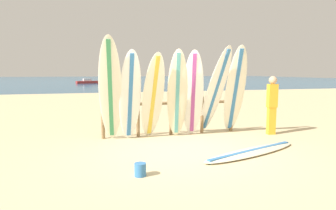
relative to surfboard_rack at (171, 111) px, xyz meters
The scene contains 14 objects.
ground_plane 1.79m from the surfboard_rack, 97.16° to the right, with size 120.00×120.00×0.00m, color #D3BC8C.
ocean_water 56.34m from the surfboard_rack, 90.21° to the left, with size 120.00×80.00×0.01m, color #1E5984.
surfboard_rack is the anchor object (origin of this frame).
surfboard_leaning_far_left 1.80m from the surfboard_rack, 164.65° to the right, with size 0.64×0.93×2.53m.
surfboard_leaning_left 1.31m from the surfboard_rack, 160.64° to the right, with size 0.60×0.66×2.23m.
surfboard_leaning_center_left 0.83m from the surfboard_rack, 146.09° to the right, with size 0.67×0.88×2.17m.
surfboard_leaning_center 0.65m from the surfboard_rack, 83.21° to the right, with size 0.63×0.73×2.26m.
surfboard_leaning_center_right 0.78m from the surfboard_rack, 31.90° to the right, with size 0.65×0.67×2.26m.
surfboard_leaning_right 1.30m from the surfboard_rack, 15.31° to the right, with size 0.78×1.28×2.37m.
surfboard_leaning_far_right 1.83m from the surfboard_rack, 11.74° to the right, with size 0.64×0.92×2.39m.
surfboard_lying_on_sand 2.54m from the surfboard_rack, 61.97° to the right, with size 2.70×1.38×0.08m.
beachgoer_standing 2.74m from the surfboard_rack, 14.41° to the right, with size 0.27×0.21×1.59m.
small_boat_offshore 35.77m from the surfboard_rack, 94.00° to the left, with size 3.22×1.80×0.71m.
sand_bucket 3.20m from the surfboard_rack, 114.96° to the right, with size 0.19×0.19×0.22m, color #3372B2.
Camera 1 is at (-1.87, -5.69, 1.70)m, focal length 30.58 mm.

